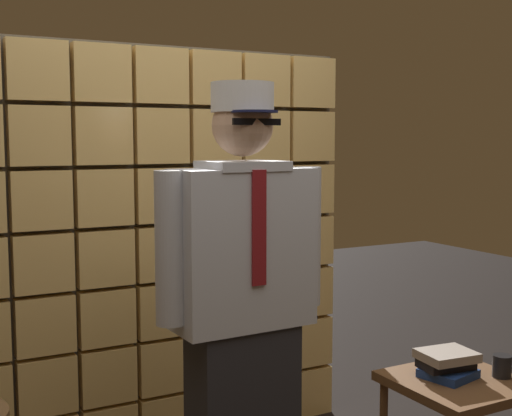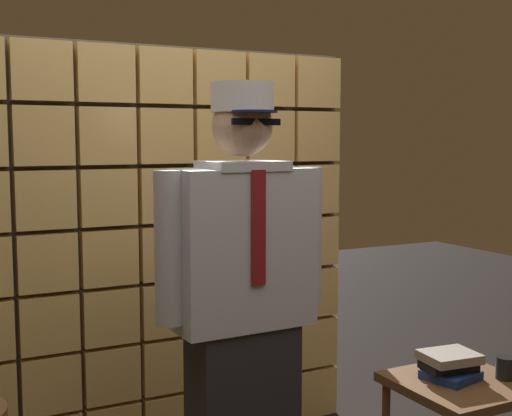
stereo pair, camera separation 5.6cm
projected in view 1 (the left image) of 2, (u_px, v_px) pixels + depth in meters
The scene contains 5 objects.
glass_block_wall at pixel (162, 253), 3.36m from camera, with size 2.02×0.10×2.02m.
standing_person at pixel (243, 307), 2.57m from camera, with size 0.70×0.30×1.76m.
side_table at pixel (458, 395), 2.89m from camera, with size 0.52×0.52×0.54m.
book_stack at pixel (447, 364), 2.90m from camera, with size 0.25×0.23×0.11m.
coffee_mug at pixel (503, 366), 2.90m from camera, with size 0.13×0.08×0.09m.
Camera 1 is at (-1.17, -1.82, 1.55)m, focal length 47.77 mm.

